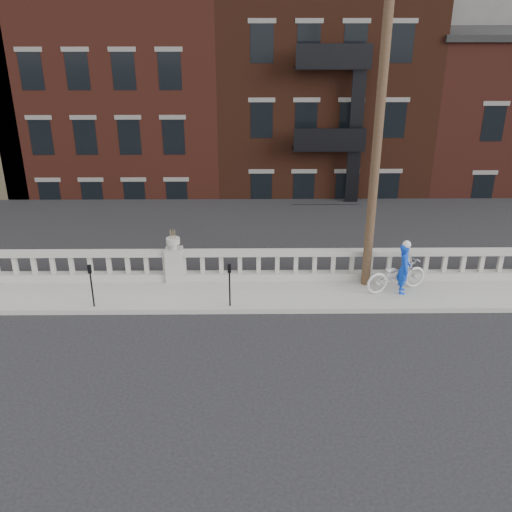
{
  "coord_description": "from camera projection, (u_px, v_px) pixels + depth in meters",
  "views": [
    {
      "loc": [
        2.48,
        -12.95,
        8.41
      ],
      "look_at": [
        2.65,
        3.2,
        1.31
      ],
      "focal_mm": 40.0,
      "sensor_mm": 36.0,
      "label": 1
    }
  ],
  "objects": [
    {
      "name": "parking_meter_b",
      "position": [
        91.0,
        281.0,
        16.76
      ],
      "size": [
        0.1,
        0.09,
        1.36
      ],
      "color": "black",
      "rests_on": "sidewalk"
    },
    {
      "name": "balustrade",
      "position": [
        175.0,
        266.0,
        18.57
      ],
      "size": [
        28.0,
        0.34,
        1.03
      ],
      "color": "gray",
      "rests_on": "sidewalk"
    },
    {
      "name": "bicycle",
      "position": [
        396.0,
        274.0,
        17.87
      ],
      "size": [
        2.18,
        1.35,
        1.08
      ],
      "primitive_type": "imported",
      "rotation": [
        0.0,
        0.0,
        1.9
      ],
      "color": "silver",
      "rests_on": "sidewalk"
    },
    {
      "name": "cyclist",
      "position": [
        404.0,
        268.0,
        17.64
      ],
      "size": [
        0.49,
        0.65,
        1.63
      ],
      "primitive_type": "imported",
      "rotation": [
        0.0,
        0.0,
        1.4
      ],
      "color": "blue",
      "rests_on": "sidewalk"
    },
    {
      "name": "sidewalk",
      "position": [
        172.0,
        295.0,
        17.93
      ],
      "size": [
        32.0,
        2.2,
        0.15
      ],
      "primitive_type": "cube",
      "color": "gray",
      "rests_on": "ground"
    },
    {
      "name": "lower_level",
      "position": [
        219.0,
        108.0,
        35.26
      ],
      "size": [
        80.0,
        44.0,
        20.8
      ],
      "color": "#605E59",
      "rests_on": "ground"
    },
    {
      "name": "utility_pole",
      "position": [
        379.0,
        126.0,
        16.46
      ],
      "size": [
        1.6,
        0.28,
        10.0
      ],
      "color": "#422D1E",
      "rests_on": "sidewalk"
    },
    {
      "name": "planter_pedestal",
      "position": [
        174.0,
        261.0,
        18.49
      ],
      "size": [
        0.55,
        0.55,
        1.76
      ],
      "color": "gray",
      "rests_on": "sidewalk"
    },
    {
      "name": "ground",
      "position": [
        158.0,
        350.0,
        15.21
      ],
      "size": [
        120.0,
        120.0,
        0.0
      ],
      "primitive_type": "plane",
      "color": "black",
      "rests_on": "ground"
    },
    {
      "name": "parking_meter_c",
      "position": [
        230.0,
        280.0,
        16.8
      ],
      "size": [
        0.1,
        0.09,
        1.36
      ],
      "color": "black",
      "rests_on": "sidewalk"
    }
  ]
}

